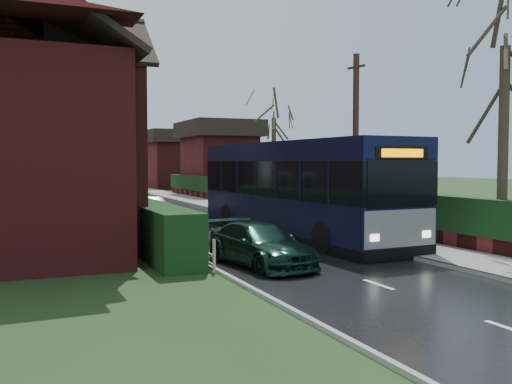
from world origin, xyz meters
name	(u,v)px	position (x,y,z in m)	size (l,w,h in m)	color
ground	(274,250)	(0.00, 0.00, 0.00)	(140.00, 140.00, 0.00)	#25401B
road	(190,221)	(0.00, 10.00, 0.01)	(6.00, 100.00, 0.02)	black
pavement	(267,217)	(4.25, 10.00, 0.07)	(2.50, 100.00, 0.14)	slate
kerb_right	(246,218)	(3.05, 10.00, 0.07)	(0.12, 100.00, 0.14)	gray
kerb_left	(128,223)	(-3.05, 10.00, 0.05)	(0.12, 100.00, 0.10)	gray
front_hedge	(130,217)	(-3.90, 5.00, 0.80)	(1.20, 16.00, 1.60)	black
picket_fence	(149,226)	(-3.15, 5.00, 0.45)	(0.10, 16.00, 0.90)	tan
right_wall_hedge	(294,198)	(5.80, 10.00, 1.02)	(0.60, 50.00, 1.80)	maroon
bus	(298,190)	(2.20, 2.53, 1.85)	(3.42, 12.42, 3.74)	black
car_silver	(153,207)	(-1.50, 11.61, 0.67)	(1.58, 3.92, 1.34)	#A9A7AC
car_green	(260,245)	(-1.60, -2.52, 0.62)	(1.73, 4.25, 1.23)	black
car_distant	(119,184)	(2.00, 42.98, 0.62)	(1.31, 3.76, 1.24)	black
bus_stop_sign	(409,200)	(3.20, -3.00, 1.81)	(0.22, 0.40, 2.74)	slate
telegraph_pole	(356,144)	(4.80, 2.47, 3.71)	(0.27, 0.94, 7.33)	#321B16
tree_right_near	(506,31)	(6.00, -4.00, 6.99)	(4.33, 4.33, 9.35)	#31281D
tree_right_far	(274,112)	(9.00, 19.50, 6.48)	(4.49, 4.49, 8.68)	#372D20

